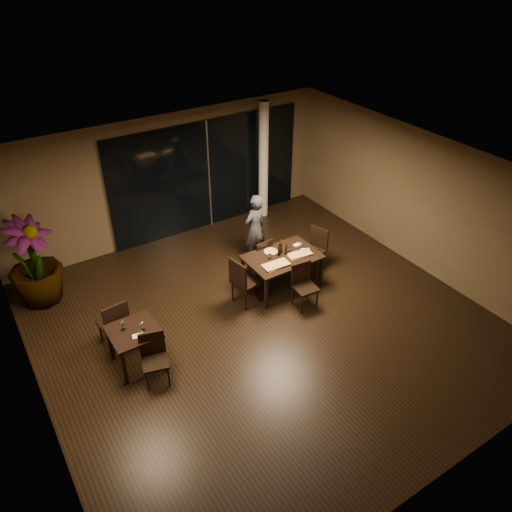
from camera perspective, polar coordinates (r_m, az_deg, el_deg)
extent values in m
plane|color=black|center=(9.68, 0.79, -7.69)|extent=(8.00, 8.00, 0.00)
cube|color=brown|center=(11.93, -10.02, 8.86)|extent=(8.00, 0.10, 3.00)
cube|color=brown|center=(6.64, 21.36, -16.87)|extent=(8.00, 0.10, 3.00)
cube|color=brown|center=(7.78, -25.28, -9.24)|extent=(0.10, 8.00, 3.00)
cube|color=brown|center=(11.22, 18.50, 5.93)|extent=(0.10, 8.00, 3.00)
cube|color=silver|center=(8.02, 0.95, 8.77)|extent=(8.00, 8.00, 0.04)
cube|color=black|center=(12.29, -5.49, 9.22)|extent=(5.00, 0.06, 2.70)
cylinder|color=white|center=(12.63, 0.86, 10.80)|extent=(0.24, 0.24, 3.00)
cube|color=black|center=(10.22, 3.04, -0.10)|extent=(1.50, 1.00, 0.04)
cube|color=black|center=(9.82, 1.16, -4.32)|extent=(0.06, 0.06, 0.71)
cube|color=black|center=(10.50, 7.45, -1.80)|extent=(0.06, 0.06, 0.71)
cube|color=black|center=(10.42, -1.52, -1.82)|extent=(0.06, 0.06, 0.71)
cube|color=black|center=(11.06, 4.60, 0.41)|extent=(0.06, 0.06, 0.71)
cube|color=black|center=(8.66, -13.85, -8.37)|extent=(0.80, 0.80, 0.04)
cube|color=black|center=(8.61, -14.83, -12.29)|extent=(0.06, 0.06, 0.71)
cube|color=black|center=(8.74, -10.61, -10.75)|extent=(0.06, 0.06, 0.71)
cube|color=black|center=(9.10, -16.31, -9.59)|extent=(0.06, 0.06, 0.71)
cube|color=black|center=(9.22, -12.32, -8.19)|extent=(0.06, 0.06, 0.71)
cube|color=black|center=(10.76, 0.40, -0.07)|extent=(0.43, 0.43, 0.05)
cylinder|color=black|center=(11.08, 0.59, -0.30)|extent=(0.03, 0.03, 0.42)
cylinder|color=black|center=(10.92, -0.85, -0.88)|extent=(0.03, 0.03, 0.42)
cylinder|color=black|center=(10.85, 1.64, -1.12)|extent=(0.03, 0.03, 0.42)
cylinder|color=black|center=(10.69, 0.19, -1.71)|extent=(0.03, 0.03, 0.42)
cube|color=black|center=(10.51, 1.00, 0.54)|extent=(0.42, 0.06, 0.47)
cube|color=black|center=(9.87, 5.66, -3.66)|extent=(0.47, 0.47, 0.05)
cylinder|color=black|center=(9.81, 5.26, -5.53)|extent=(0.04, 0.04, 0.44)
cylinder|color=black|center=(9.97, 6.99, -4.93)|extent=(0.04, 0.04, 0.44)
cylinder|color=black|center=(10.04, 4.21, -4.41)|extent=(0.04, 0.04, 0.44)
cylinder|color=black|center=(10.20, 5.91, -3.84)|extent=(0.04, 0.04, 0.44)
cube|color=black|center=(9.85, 5.14, -1.92)|extent=(0.43, 0.08, 0.49)
cube|color=black|center=(9.90, -1.10, -2.92)|extent=(0.57, 0.57, 0.06)
cylinder|color=black|center=(10.04, 0.53, -4.10)|extent=(0.04, 0.04, 0.50)
cylinder|color=black|center=(10.27, -1.00, -3.10)|extent=(0.04, 0.04, 0.50)
cylinder|color=black|center=(9.83, -1.18, -5.07)|extent=(0.04, 0.04, 0.50)
cylinder|color=black|center=(10.07, -2.70, -4.02)|extent=(0.04, 0.04, 0.50)
cube|color=black|center=(9.62, -2.11, -2.12)|extent=(0.13, 0.49, 0.56)
cube|color=black|center=(10.94, 6.57, 0.51)|extent=(0.56, 0.56, 0.05)
cylinder|color=black|center=(11.02, 5.19, -0.56)|extent=(0.04, 0.04, 0.46)
cylinder|color=black|center=(10.86, 6.77, -1.23)|extent=(0.04, 0.04, 0.46)
cylinder|color=black|center=(11.28, 6.23, 0.25)|extent=(0.04, 0.04, 0.46)
cylinder|color=black|center=(11.12, 7.79, -0.39)|extent=(0.04, 0.04, 0.46)
cube|color=black|center=(10.96, 7.23, 2.07)|extent=(0.18, 0.43, 0.51)
cube|color=black|center=(9.30, -15.99, -7.40)|extent=(0.52, 0.52, 0.05)
cylinder|color=black|center=(9.64, -15.23, -7.45)|extent=(0.04, 0.04, 0.48)
cylinder|color=black|center=(9.55, -17.32, -8.33)|extent=(0.04, 0.04, 0.48)
cylinder|color=black|center=(9.36, -14.18, -8.70)|extent=(0.04, 0.04, 0.48)
cylinder|color=black|center=(9.27, -16.33, -9.63)|extent=(0.04, 0.04, 0.48)
cube|color=black|center=(8.97, -15.67, -6.83)|extent=(0.48, 0.09, 0.54)
cube|color=black|center=(8.49, -11.44, -11.79)|extent=(0.52, 0.52, 0.05)
cylinder|color=black|center=(8.52, -12.29, -13.82)|extent=(0.03, 0.03, 0.43)
cylinder|color=black|center=(8.53, -9.93, -13.40)|extent=(0.03, 0.03, 0.43)
cylinder|color=black|center=(8.76, -12.59, -12.21)|extent=(0.03, 0.03, 0.43)
cylinder|color=black|center=(8.77, -10.31, -11.81)|extent=(0.03, 0.03, 0.43)
cube|color=black|center=(8.46, -11.81, -9.74)|extent=(0.42, 0.15, 0.48)
imported|color=#2C2F31|center=(11.00, -0.10, 3.15)|extent=(0.62, 0.48, 1.63)
imported|color=#214A18|center=(10.62, -24.11, -0.67)|extent=(1.42, 1.42, 1.84)
cube|color=#4F3019|center=(9.90, 2.30, -1.09)|extent=(0.56, 0.31, 0.01)
cube|color=#402414|center=(10.25, 4.99, 0.13)|extent=(0.55, 0.29, 0.01)
cylinder|color=red|center=(10.32, 1.69, 0.50)|extent=(0.28, 0.28, 0.01)
cylinder|color=white|center=(10.10, 1.59, -0.06)|extent=(0.08, 0.08, 0.09)
cylinder|color=white|center=(10.33, 3.74, 0.75)|extent=(0.08, 0.08, 0.10)
cube|color=white|center=(10.42, 5.65, 0.71)|extent=(0.20, 0.16, 0.01)
cube|color=silver|center=(10.58, 4.77, 1.31)|extent=(0.19, 0.11, 0.01)
cube|color=silver|center=(8.52, -13.35, -8.87)|extent=(0.20, 0.14, 0.01)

